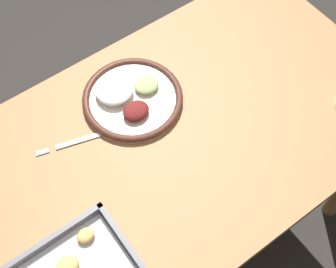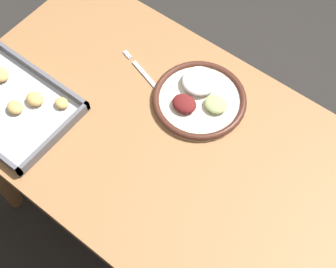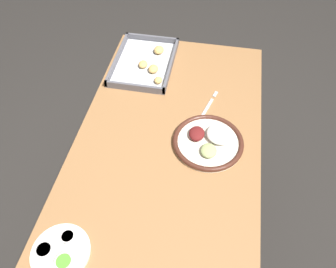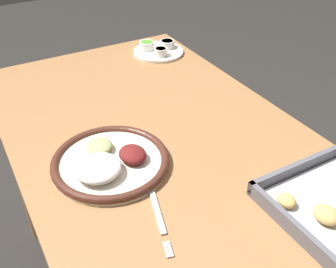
{
  "view_description": "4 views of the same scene",
  "coord_description": "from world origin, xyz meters",
  "views": [
    {
      "loc": [
        0.35,
        0.48,
        1.82
      ],
      "look_at": [
        0.0,
        0.0,
        0.79
      ],
      "focal_mm": 50.0,
      "sensor_mm": 36.0,
      "label": 1
    },
    {
      "loc": [
        -0.38,
        0.5,
        1.9
      ],
      "look_at": [
        0.0,
        0.0,
        0.79
      ],
      "focal_mm": 50.0,
      "sensor_mm": 36.0,
      "label": 2
    },
    {
      "loc": [
        -0.77,
        -0.14,
        1.77
      ],
      "look_at": [
        0.0,
        0.0,
        0.79
      ],
      "focal_mm": 35.0,
      "sensor_mm": 36.0,
      "label": 3
    },
    {
      "loc": [
        0.68,
        -0.39,
        1.35
      ],
      "look_at": [
        0.0,
        0.0,
        0.79
      ],
      "focal_mm": 42.0,
      "sensor_mm": 36.0,
      "label": 4
    }
  ],
  "objects": [
    {
      "name": "dining_table",
      "position": [
        0.0,
        0.0,
        0.64
      ],
      "size": [
        1.29,
        0.71,
        0.76
      ],
      "color": "olive",
      "rests_on": "ground_plane"
    },
    {
      "name": "dinner_plate",
      "position": [
        0.01,
        -0.16,
        0.78
      ],
      "size": [
        0.27,
        0.27,
        0.05
      ],
      "color": "beige",
      "rests_on": "dining_table"
    },
    {
      "name": "ground_plane",
      "position": [
        0.0,
        0.0,
        0.0
      ],
      "size": [
        8.0,
        8.0,
        0.0
      ],
      "primitive_type": "plane",
      "color": "#282623"
    },
    {
      "name": "fork",
      "position": [
        0.19,
        -0.13,
        0.77
      ],
      "size": [
        0.21,
        0.07,
        0.0
      ],
      "rotation": [
        0.0,
        0.0,
        -0.28
      ],
      "color": "silver",
      "rests_on": "dining_table"
    }
  ]
}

